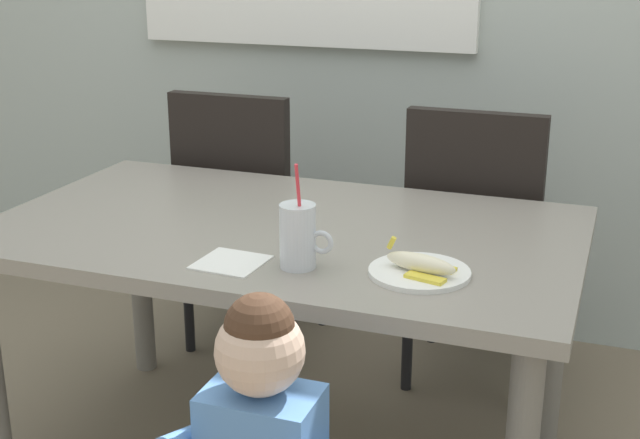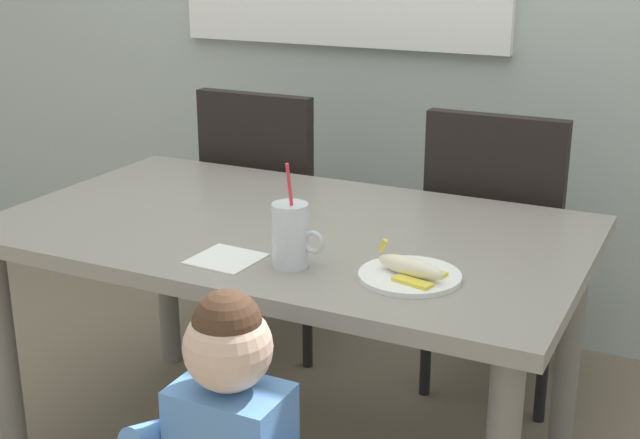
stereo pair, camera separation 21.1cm
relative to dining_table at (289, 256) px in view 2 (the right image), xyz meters
The scene contains 7 objects.
dining_table is the anchor object (origin of this frame).
dining_chair_left 0.78m from the dining_table, 122.51° to the left, with size 0.44×0.44×0.96m.
dining_chair_right 0.77m from the dining_table, 58.14° to the left, with size 0.44×0.45×0.96m.
milk_cup 0.34m from the dining_table, 60.81° to the right, with size 0.13×0.08×0.25m.
snack_plate 0.48m from the dining_table, 27.13° to the right, with size 0.23×0.23×0.01m, color white.
peeled_banana 0.50m from the dining_table, 28.06° to the right, with size 0.18×0.13×0.07m.
paper_napkin 0.31m from the dining_table, 91.78° to the right, with size 0.15×0.15×0.00m, color white.
Camera 2 is at (1.02, -1.89, 1.45)m, focal length 48.26 mm.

